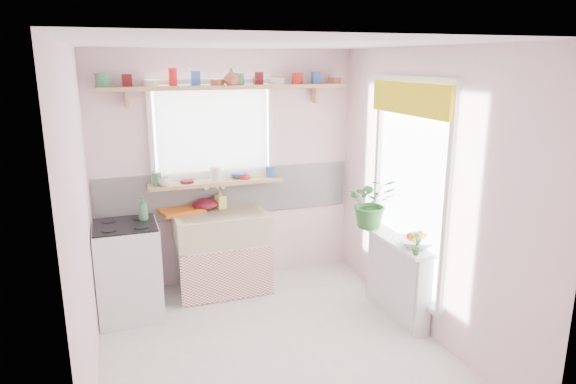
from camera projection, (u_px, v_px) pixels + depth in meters
name	position (u px, v px, depth m)	size (l,w,h in m)	color
room	(310.00, 167.00, 5.01)	(3.20, 3.20, 3.20)	white
sink_unit	(222.00, 252.00, 5.38)	(0.95, 0.65, 1.11)	white
cooker	(129.00, 270.00, 4.84)	(0.58, 0.58, 0.93)	white
radiator_ledge	(397.00, 277.00, 4.85)	(0.22, 0.95, 0.78)	white
windowsill	(216.00, 183.00, 5.37)	(1.40, 0.22, 0.04)	tan
pine_shelf	(228.00, 87.00, 5.16)	(2.52, 0.24, 0.04)	tan
shelf_crockery	(223.00, 80.00, 5.13)	(2.47, 0.11, 0.12)	#3F7F4C
sill_crockery	(216.00, 175.00, 5.35)	(1.35, 0.11, 0.12)	#3F7F4C
dish_tray	(181.00, 210.00, 5.33)	(0.44, 0.33, 0.04)	#CD5612
colander	(205.00, 204.00, 5.41)	(0.27, 0.27, 0.12)	#580F1C
jade_plant	(372.00, 202.00, 5.03)	(0.46, 0.40, 0.51)	#2B6628
fruit_bowl	(416.00, 243.00, 4.55)	(0.30, 0.30, 0.07)	silver
herb_pot	(416.00, 243.00, 4.34)	(0.11, 0.08, 0.21)	#356227
soap_bottle_sink	(220.00, 199.00, 5.45)	(0.10, 0.10, 0.21)	#D9CF60
sill_cup	(164.00, 182.00, 5.13)	(0.11, 0.11, 0.09)	silver
sill_bowl	(239.00, 175.00, 5.49)	(0.17, 0.17, 0.05)	#2E5497
shelf_vase	(231.00, 77.00, 5.09)	(0.16, 0.16, 0.17)	#A54E33
cooker_bottle	(143.00, 208.00, 4.82)	(0.09, 0.09, 0.23)	#3B7650
fruit	(417.00, 236.00, 4.54)	(0.20, 0.14, 0.10)	#E35813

